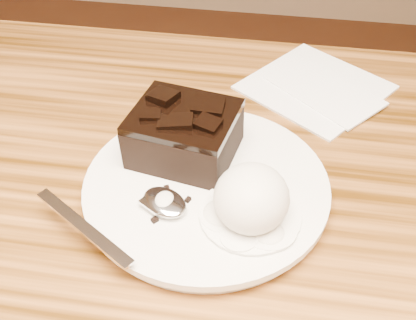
# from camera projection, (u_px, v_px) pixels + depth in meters

# --- Properties ---
(plate) EXTENTS (0.24, 0.24, 0.02)m
(plate) POSITION_uv_depth(u_px,v_px,m) (206.00, 189.00, 0.51)
(plate) COLOR white
(plate) RESTS_ON dining_table
(brownie) EXTENTS (0.11, 0.10, 0.05)m
(brownie) POSITION_uv_depth(u_px,v_px,m) (184.00, 136.00, 0.52)
(brownie) COLOR black
(brownie) RESTS_ON plate
(ice_cream_scoop) EXTENTS (0.07, 0.07, 0.06)m
(ice_cream_scoop) POSITION_uv_depth(u_px,v_px,m) (251.00, 198.00, 0.45)
(ice_cream_scoop) COLOR silver
(ice_cream_scoop) RESTS_ON plate
(melt_puddle) EXTENTS (0.09, 0.09, 0.00)m
(melt_puddle) POSITION_uv_depth(u_px,v_px,m) (250.00, 215.00, 0.47)
(melt_puddle) COLOR white
(melt_puddle) RESTS_ON plate
(spoon) EXTENTS (0.17, 0.13, 0.01)m
(spoon) POSITION_uv_depth(u_px,v_px,m) (165.00, 203.00, 0.48)
(spoon) COLOR silver
(spoon) RESTS_ON plate
(napkin) EXTENTS (0.21, 0.21, 0.01)m
(napkin) POSITION_uv_depth(u_px,v_px,m) (315.00, 86.00, 0.66)
(napkin) COLOR white
(napkin) RESTS_ON dining_table
(crumb_a) EXTENTS (0.01, 0.01, 0.00)m
(crumb_a) POSITION_uv_depth(u_px,v_px,m) (155.00, 220.00, 0.46)
(crumb_a) COLOR black
(crumb_a) RESTS_ON plate
(crumb_b) EXTENTS (0.01, 0.01, 0.00)m
(crumb_b) POSITION_uv_depth(u_px,v_px,m) (242.00, 236.00, 0.45)
(crumb_b) COLOR black
(crumb_b) RESTS_ON plate
(crumb_c) EXTENTS (0.01, 0.01, 0.00)m
(crumb_c) POSITION_uv_depth(u_px,v_px,m) (188.00, 200.00, 0.48)
(crumb_c) COLOR black
(crumb_c) RESTS_ON plate
(crumb_d) EXTENTS (0.01, 0.01, 0.00)m
(crumb_d) POSITION_uv_depth(u_px,v_px,m) (167.00, 188.00, 0.49)
(crumb_d) COLOR black
(crumb_d) RESTS_ON plate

